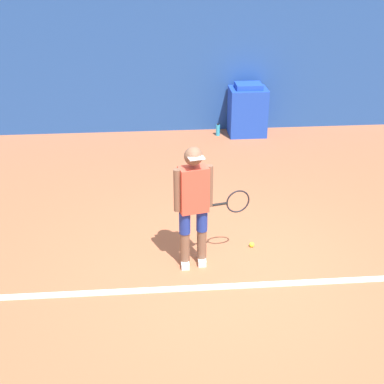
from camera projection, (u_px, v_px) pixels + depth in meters
The scene contains 7 objects.
ground_plane at pixel (226, 272), 6.61m from camera, with size 24.00×24.00×0.00m, color #B76642.
back_wall at pixel (191, 67), 10.72m from camera, with size 24.00×0.10×2.64m.
court_baseline at pixel (229, 286), 6.34m from camera, with size 21.60×0.10×0.01m.
tennis_player at pixel (194, 202), 6.39m from camera, with size 0.95×0.34×1.59m.
tennis_ball at pixel (252, 245), 7.12m from camera, with size 0.07×0.07×0.07m.
covered_chair at pixel (247, 110), 10.81m from camera, with size 0.74×0.59×1.06m.
water_bottle at pixel (218, 130), 10.91m from camera, with size 0.08×0.08×0.25m.
Camera 1 is at (-0.87, -5.43, 3.83)m, focal length 50.00 mm.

